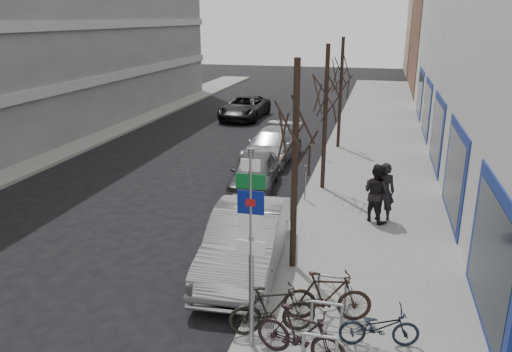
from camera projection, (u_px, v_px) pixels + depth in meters
The scene contains 23 objects.
ground at pixel (142, 334), 10.55m from camera, with size 120.00×120.00×0.00m, color black.
sidewalk_east at pixel (373, 193), 18.72m from camera, with size 5.00×70.00×0.15m, color slate.
sidewalk_west at pixel (19, 165), 22.32m from camera, with size 3.00×70.00×0.15m, color slate.
brick_building_far at pixel (486, 46), 43.26m from camera, with size 12.00×14.00×8.00m, color brown.
tan_building_far at pixel (467, 34), 56.85m from camera, with size 13.00×12.00×9.00m, color #937A5B.
highway_sign_pole at pixel (251, 240), 9.23m from camera, with size 0.55×0.10×4.20m.
bike_rack at pixel (326, 316), 10.02m from camera, with size 0.66×2.26×0.83m.
tree_near at pixel (296, 117), 11.93m from camera, with size 1.80×1.80×5.50m.
tree_mid at pixel (327, 84), 17.93m from camera, with size 1.80×1.80×5.50m.
tree_far at pixel (342, 67), 23.94m from camera, with size 1.80×1.80×5.50m.
meter_front at pixel (272, 245), 12.54m from camera, with size 0.10×0.08×1.27m.
meter_mid at pixel (305, 179), 17.62m from camera, with size 0.10×0.08×1.27m.
meter_back at pixel (324, 143), 22.70m from camera, with size 0.10×0.08×1.27m.
bike_near_right at pixel (300, 334), 9.35m from camera, with size 0.55×1.86×1.13m, color black.
bike_mid_curb at pixel (379, 324), 9.81m from camera, with size 0.48×1.59×0.97m, color black.
bike_mid_inner at pixel (272, 309), 10.16m from camera, with size 0.55×1.84×1.12m, color black.
bike_far_inner at pixel (327, 296), 10.60m from camera, with size 0.57×1.92×1.16m, color black.
parked_car_front at pixel (246, 241), 12.97m from camera, with size 1.77×5.07×1.67m, color #ACADB2.
parked_car_mid at pixel (254, 172), 19.16m from camera, with size 1.65×4.11×1.40m, color #535359.
parked_car_back at pixel (272, 145), 23.09m from camera, with size 2.01×4.95×1.44m, color #A2A2A7.
lane_car at pixel (245, 107), 32.67m from camera, with size 2.43×5.28×1.47m, color black.
pedestrian_near at pixel (384, 192), 15.81m from camera, with size 0.70×0.46×1.91m, color black.
pedestrian_far at pixel (376, 192), 15.73m from camera, with size 0.70×0.48×1.91m, color black.
Camera 1 is at (4.55, -8.17, 6.39)m, focal length 35.00 mm.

